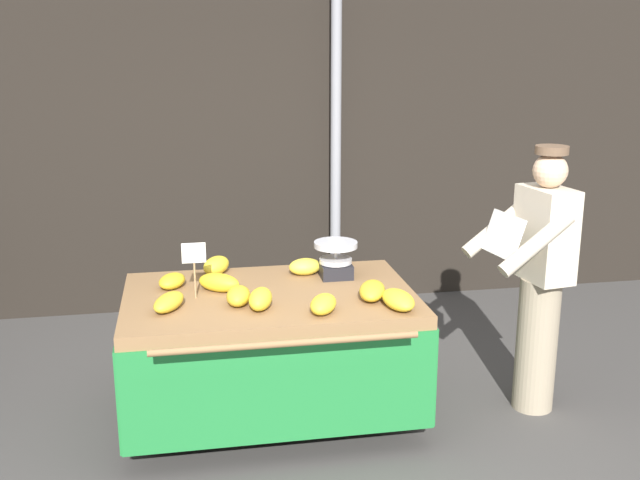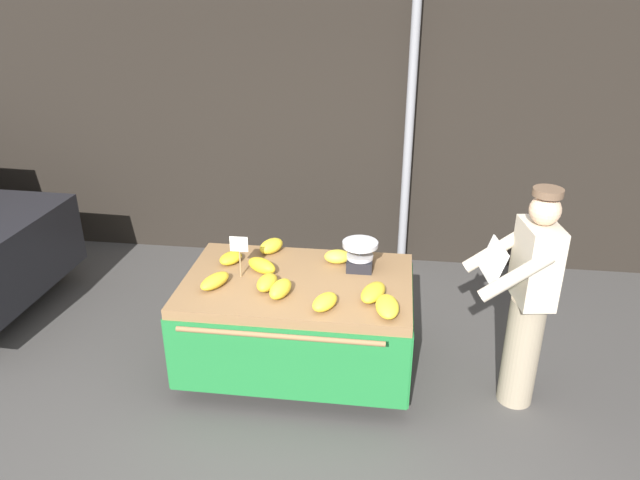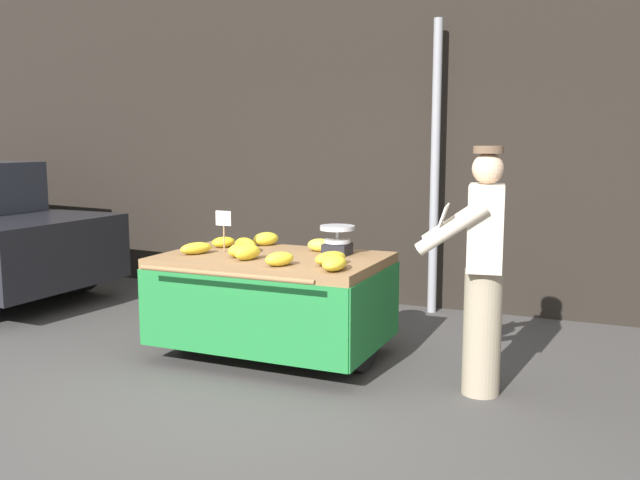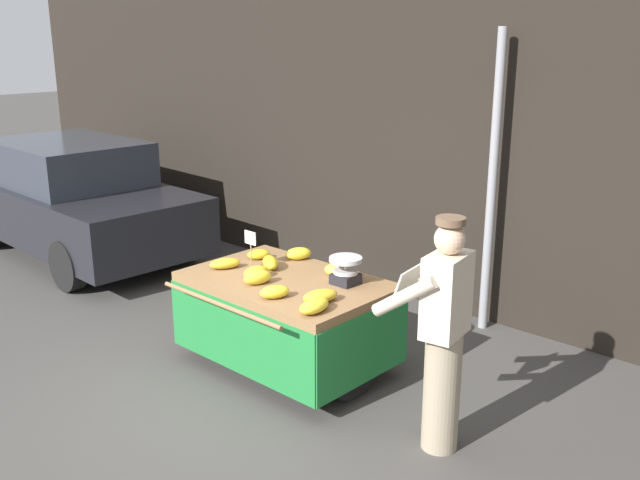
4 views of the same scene
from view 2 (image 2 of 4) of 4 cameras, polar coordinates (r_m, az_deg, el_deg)
The scene contains 17 objects.
ground_plane at distance 4.41m, azimuth -2.39°, elevation -18.98°, with size 60.00×60.00×0.00m, color #423F3D.
back_wall at distance 6.39m, azimuth 2.19°, elevation 15.46°, with size 16.00×0.24×4.04m, color black.
street_pole at distance 6.19m, azimuth 8.39°, elevation 9.64°, with size 0.09×0.09×2.93m, color gray.
banana_cart at distance 4.73m, azimuth -2.12°, elevation -6.11°, with size 1.77×1.34×0.84m.
weighing_scale at distance 4.74m, azimuth 3.81°, elevation -1.47°, with size 0.28×0.28×0.24m.
price_sign at distance 4.59m, azimuth -7.67°, elevation -0.75°, with size 0.14×0.01×0.34m.
banana_bunch_0 at distance 4.37m, azimuth 5.05°, elevation -4.96°, with size 0.15×0.30×0.10m, color gold.
banana_bunch_1 at distance 4.39m, azimuth -3.77°, elevation -4.64°, with size 0.13×0.25×0.12m, color yellow.
banana_bunch_2 at distance 4.49m, azimuth -5.03°, elevation -4.03°, with size 0.14×0.24×0.11m, color gold.
banana_bunch_3 at distance 4.23m, azimuth 0.46°, elevation -5.89°, with size 0.14×0.24×0.10m, color yellow.
banana_bunch_4 at distance 5.05m, azimuth -4.64°, elevation -0.57°, with size 0.14×0.24×0.12m, color yellow.
banana_bunch_5 at distance 4.73m, azimuth -5.54°, elevation -2.43°, with size 0.13×0.27×0.11m, color gold.
banana_bunch_6 at distance 4.86m, azimuth 1.67°, elevation -1.58°, with size 0.15×0.21×0.11m, color yellow.
banana_bunch_7 at distance 4.91m, azimuth -8.46°, elevation -1.70°, with size 0.14×0.21×0.09m, color gold.
banana_bunch_8 at distance 4.21m, azimuth 6.39°, elevation -6.28°, with size 0.16×0.30×0.10m, color yellow.
banana_bunch_9 at distance 4.58m, azimuth -9.94°, elevation -3.84°, with size 0.13×0.28×0.09m, color gold.
vendor_person at distance 4.53m, azimuth 19.08°, elevation -5.42°, with size 0.63×0.58×1.71m.
Camera 2 is at (0.59, -3.14, 3.05)m, focal length 33.78 mm.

